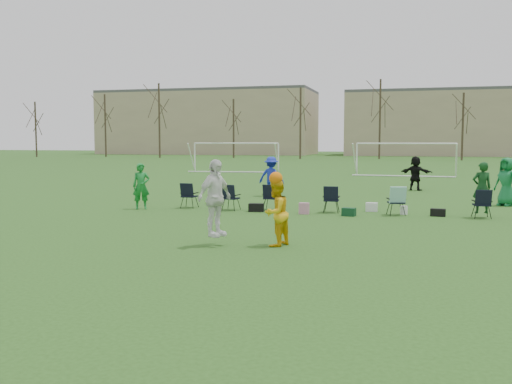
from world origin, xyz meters
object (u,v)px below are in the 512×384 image
(center_contest, at_px, (243,204))
(goal_mid, at_px, (405,150))
(fielder_blue, at_px, (271,176))
(fielder_black, at_px, (416,173))
(goal_left, at_px, (236,149))
(fielder_green_far, at_px, (506,182))
(fielder_green_near, at_px, (141,186))

(center_contest, relative_size, goal_mid, 0.34)
(fielder_blue, relative_size, center_contest, 0.73)
(fielder_black, xyz_separation_m, goal_left, (-14.67, 15.55, 1.03))
(fielder_green_far, xyz_separation_m, center_contest, (-7.65, -11.17, 0.07))
(goal_left, distance_m, goal_mid, 14.14)
(fielder_green_near, relative_size, goal_mid, 0.24)
(fielder_black, distance_m, center_contest, 18.16)
(fielder_green_far, xyz_separation_m, fielder_black, (-3.44, 6.50, -0.07))
(fielder_green_far, distance_m, center_contest, 13.53)
(fielder_blue, distance_m, center_contest, 12.87)
(fielder_green_far, height_order, goal_left, goal_left)
(goal_mid, bearing_deg, fielder_black, -83.18)
(fielder_green_near, relative_size, fielder_black, 0.97)
(fielder_black, relative_size, goal_left, 0.24)
(fielder_green_far, xyz_separation_m, goal_left, (-18.11, 22.04, 0.96))
(goal_left, relative_size, goal_mid, 1.00)
(fielder_green_far, distance_m, goal_left, 28.54)
(fielder_blue, xyz_separation_m, fielder_black, (6.57, 5.01, -0.03))
(center_contest, bearing_deg, fielder_black, 76.61)
(goal_left, bearing_deg, fielder_blue, -73.50)
(center_contest, bearing_deg, fielder_green_far, 55.60)
(fielder_green_near, height_order, fielder_green_far, fielder_green_far)
(fielder_green_near, xyz_separation_m, goal_mid, (9.44, 24.88, 1.05))
(fielder_green_near, relative_size, fielder_blue, 0.94)
(fielder_blue, height_order, center_contest, center_contest)
(fielder_green_near, bearing_deg, center_contest, -74.46)
(fielder_green_far, bearing_deg, fielder_green_near, -116.46)
(fielder_green_near, height_order, center_contest, center_contest)
(fielder_green_near, height_order, goal_left, goal_left)
(fielder_green_near, distance_m, center_contest, 8.66)
(fielder_blue, xyz_separation_m, goal_mid, (5.90, 18.55, 1.00))
(fielder_green_near, xyz_separation_m, fielder_green_far, (13.55, 4.84, 0.09))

